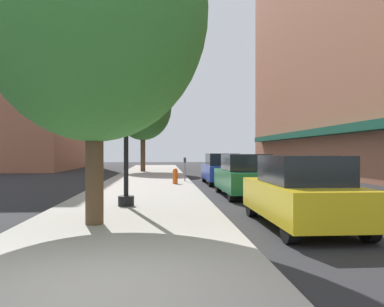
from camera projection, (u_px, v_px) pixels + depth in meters
ground_plane at (217, 182)px, 23.10m from camera, size 90.00×90.00×0.00m
sidewalk_slab at (149, 180)px, 23.79m from camera, size 4.80×50.00×0.12m
building_right_brick at (364, 20)px, 27.86m from camera, size 6.80×40.00×22.16m
building_far_background at (48, 71)px, 40.88m from camera, size 6.80×18.00×20.38m
lamppost at (126, 103)px, 11.84m from camera, size 0.48×0.48×5.90m
fire_hydrant at (175, 176)px, 20.14m from camera, size 0.33×0.26×0.79m
parking_meter_near at (185, 166)px, 21.83m from camera, size 0.14×0.09×1.31m
tree_near at (94, 11)px, 8.85m from camera, size 5.12×5.12×7.74m
tree_mid at (143, 108)px, 32.94m from camera, size 4.77×4.77×8.09m
car_yellow at (301, 192)px, 9.09m from camera, size 1.80×4.30×1.66m
car_green at (245, 176)px, 15.36m from camera, size 1.80×4.30×1.66m
car_blue at (222, 169)px, 21.29m from camera, size 1.80×4.30×1.66m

